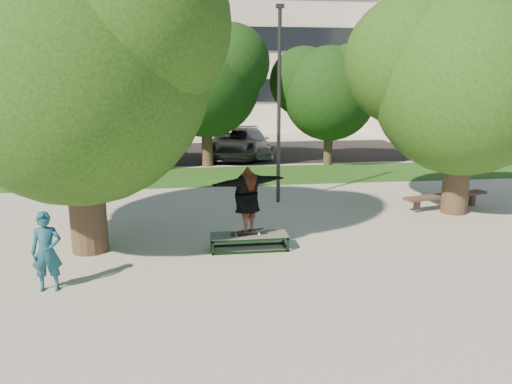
{
  "coord_description": "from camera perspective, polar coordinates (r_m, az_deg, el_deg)",
  "views": [
    {
      "loc": [
        -1.85,
        -10.54,
        4.02
      ],
      "look_at": [
        -0.33,
        0.6,
        1.39
      ],
      "focal_mm": 35.0,
      "sensor_mm": 36.0,
      "label": 1
    }
  ],
  "objects": [
    {
      "name": "bg_tree_right",
      "position": [
        22.99,
        8.25,
        11.71
      ],
      "size": [
        5.04,
        4.31,
        5.43
      ],
      "color": "#38281E",
      "rests_on": "ground"
    },
    {
      "name": "grind_box",
      "position": [
        11.83,
        -0.78,
        -5.72
      ],
      "size": [
        1.8,
        0.6,
        0.38
      ],
      "color": "black",
      "rests_on": "ground"
    },
    {
      "name": "skater_rig",
      "position": [
        11.54,
        -1.02,
        -0.85
      ],
      "size": [
        1.96,
        1.16,
        1.63
      ],
      "rotation": [
        0.0,
        0.0,
        3.5
      ],
      "color": "white",
      "rests_on": "grind_box"
    },
    {
      "name": "tree_left",
      "position": [
        11.9,
        -20.28,
        14.32
      ],
      "size": [
        6.96,
        5.95,
        7.12
      ],
      "color": "#38281E",
      "rests_on": "ground"
    },
    {
      "name": "car_silver_b",
      "position": [
        25.75,
        -0.82,
        5.71
      ],
      "size": [
        1.98,
        4.71,
        1.36
      ],
      "primitive_type": "imported",
      "rotation": [
        0.0,
        0.0,
        0.02
      ],
      "color": "#B4B4B9",
      "rests_on": "asphalt_strip"
    },
    {
      "name": "office_building",
      "position": [
        42.71,
        -8.39,
        18.38
      ],
      "size": [
        30.0,
        14.12,
        16.0
      ],
      "color": "silver",
      "rests_on": "ground"
    },
    {
      "name": "ground",
      "position": [
        11.43,
        2.05,
        -7.42
      ],
      "size": [
        120.0,
        120.0,
        0.0
      ],
      "primitive_type": "plane",
      "color": "#AEA8A0",
      "rests_on": "ground"
    },
    {
      "name": "lamppost",
      "position": [
        15.83,
        2.65,
        10.01
      ],
      "size": [
        0.25,
        0.15,
        6.11
      ],
      "color": "#2D2D30",
      "rests_on": "ground"
    },
    {
      "name": "car_dark",
      "position": [
        25.31,
        -12.95,
        5.53
      ],
      "size": [
        2.53,
        5.1,
        1.61
      ],
      "primitive_type": "imported",
      "rotation": [
        0.0,
        0.0,
        0.18
      ],
      "color": "black",
      "rests_on": "asphalt_strip"
    },
    {
      "name": "grass_strip",
      "position": [
        20.64,
        0.3,
        1.96
      ],
      "size": [
        30.0,
        4.0,
        0.02
      ],
      "primitive_type": "cube",
      "color": "#164313",
      "rests_on": "ground"
    },
    {
      "name": "bg_tree_mid",
      "position": [
        22.63,
        -5.98,
        13.09
      ],
      "size": [
        5.76,
        4.92,
        6.24
      ],
      "color": "#38281E",
      "rests_on": "ground"
    },
    {
      "name": "car_silver_a",
      "position": [
        27.66,
        -19.13,
        5.72
      ],
      "size": [
        2.32,
        4.77,
        1.57
      ],
      "primitive_type": "imported",
      "rotation": [
        0.0,
        0.0,
        -0.1
      ],
      "color": "#A8A8AD",
      "rests_on": "asphalt_strip"
    },
    {
      "name": "tree_right",
      "position": [
        15.69,
        22.46,
        12.47
      ],
      "size": [
        6.24,
        5.33,
        6.51
      ],
      "color": "#38281E",
      "rests_on": "ground"
    },
    {
      "name": "bench",
      "position": [
        16.44,
        20.86,
        -0.5
      ],
      "size": [
        2.97,
        1.11,
        0.45
      ],
      "rotation": [
        0.0,
        0.0,
        0.25
      ],
      "color": "#4F3A2F",
      "rests_on": "ground"
    },
    {
      "name": "asphalt_strip",
      "position": [
        26.91,
        -3.77,
        4.55
      ],
      "size": [
        40.0,
        8.0,
        0.01
      ],
      "primitive_type": "cube",
      "color": "black",
      "rests_on": "ground"
    },
    {
      "name": "bystander",
      "position": [
        10.28,
        -22.81,
        -6.31
      ],
      "size": [
        0.58,
        0.4,
        1.55
      ],
      "primitive_type": "imported",
      "rotation": [
        0.0,
        0.0,
        0.05
      ],
      "color": "navy",
      "rests_on": "ground"
    },
    {
      "name": "bg_tree_left",
      "position": [
        22.13,
        -20.54,
        11.61
      ],
      "size": [
        5.28,
        4.51,
        5.77
      ],
      "color": "#38281E",
      "rests_on": "ground"
    },
    {
      "name": "car_grey",
      "position": [
        25.13,
        -2.53,
        5.61
      ],
      "size": [
        3.18,
        5.51,
        1.45
      ],
      "primitive_type": "imported",
      "rotation": [
        0.0,
        0.0,
        -0.16
      ],
      "color": "#515055",
      "rests_on": "asphalt_strip"
    },
    {
      "name": "side_building",
      "position": [
        38.12,
        24.15,
        12.01
      ],
      "size": [
        15.0,
        10.0,
        8.0
      ],
      "primitive_type": "cube",
      "color": "beige",
      "rests_on": "ground"
    }
  ]
}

